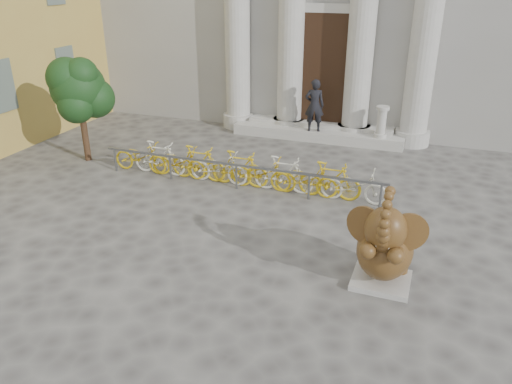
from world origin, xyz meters
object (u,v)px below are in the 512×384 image
(tree, at_px, (79,90))
(bike_rack, at_px, (240,169))
(elephant_statue, at_px, (385,248))
(pedestrian, at_px, (314,105))

(tree, bearing_deg, bike_rack, -2.80)
(elephant_statue, height_order, tree, tree)
(elephant_statue, relative_size, pedestrian, 1.21)
(bike_rack, bearing_deg, tree, 177.20)
(elephant_statue, xyz_separation_m, bike_rack, (-4.30, 3.54, -0.29))
(bike_rack, relative_size, tree, 2.53)
(bike_rack, distance_m, tree, 5.53)
(elephant_statue, bearing_deg, bike_rack, 141.37)
(pedestrian, bearing_deg, bike_rack, 64.44)
(elephant_statue, distance_m, pedestrian, 8.77)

